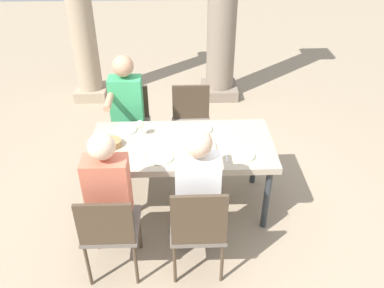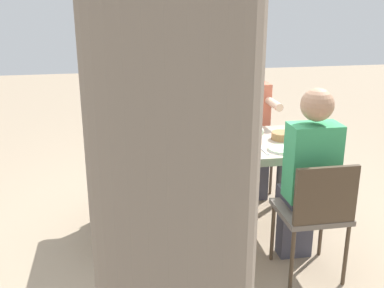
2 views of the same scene
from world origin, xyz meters
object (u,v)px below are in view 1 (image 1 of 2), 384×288
Objects in this scene: diner_woman_green at (126,113)px; diner_man_white at (110,194)px; chair_mid_south at (198,226)px; wine_glass_0 at (140,125)px; plate_0 at (125,130)px; plate_1 at (160,157)px; plate_2 at (200,129)px; chair_west_north at (130,120)px; stone_column_near at (78,3)px; chair_west_south at (110,228)px; bread_basket at (112,143)px; plate_3 at (244,155)px; chair_mid_north at (191,120)px; dining_table at (182,150)px; diner_guest_third at (198,193)px.

diner_woman_green is 1.01× the size of diner_man_white.
wine_glass_0 is (-0.50, 0.99, 0.33)m from chair_mid_south.
plate_0 is (0.03, 0.88, 0.06)m from diner_man_white.
plate_1 and plate_2 have the same top height.
chair_west_north is 1.97m from stone_column_near.
chair_west_south is 3.63× the size of plate_1.
chair_west_south is at bearing -100.86° from wine_glass_0.
plate_0 is at bearing -87.47° from chair_west_north.
stone_column_near reaches higher than bread_basket.
chair_west_north is 1.55m from plate_3.
plate_2 is 0.58m from plate_3.
chair_west_north is at bearing 92.53° from plate_0.
plate_3 is at bearing -9.57° from bread_basket.
chair_west_south is 0.68× the size of diner_man_white.
wine_glass_0 reaches higher than chair_west_north.
chair_west_north is 1.00× the size of chair_mid_north.
chair_mid_south is 0.79m from plate_3.
wine_glass_0 is at bearing 158.72° from plate_3.
chair_west_south reaches higher than chair_mid_north.
dining_table is 1.02m from chair_west_north.
chair_mid_south is 1.10m from plate_2.
plate_0 is at bearing 88.64° from chair_west_south.
plate_2 is (0.76, -0.59, 0.23)m from chair_west_north.
plate_1 is 0.49m from bread_basket.
diner_guest_third is at bearing -53.58° from plate_0.
diner_woman_green is 6.51× the size of plate_3.
chair_mid_south reaches higher than chair_mid_north.
chair_west_south is 0.76m from plate_1.
diner_man_white is at bearing 90.86° from chair_west_south.
plate_0 is at bearing 148.32° from wine_glass_0.
bread_basket is (-0.75, 0.64, 0.06)m from diner_guest_third.
wine_glass_0 reaches higher than bread_basket.
chair_west_south is 1.10m from plate_0.
chair_mid_north is at bearing 48.50° from bread_basket.
chair_mid_south reaches higher than chair_west_north.
chair_west_north is (-0.58, 0.83, -0.16)m from dining_table.
plate_3 is at bearing -54.63° from stone_column_near.
bread_basket is (-0.64, -0.02, 0.10)m from dining_table.
diner_man_white is at bearing -131.16° from plate_2.
stone_column_near is 12.10× the size of plate_2.
diner_guest_third is (0.69, -1.48, 0.19)m from chair_west_north.
chair_west_north is at bearing 110.09° from plate_1.
diner_guest_third is 5.73× the size of plate_0.
plate_2 is (0.18, 0.24, 0.08)m from dining_table.
chair_west_south is (-0.58, -0.83, -0.15)m from dining_table.
plate_1 is at bearing 125.28° from diner_guest_third.
chair_west_south is 0.94× the size of chair_mid_south.
chair_west_south is 5.40× the size of wine_glass_0.
chair_mid_north is 5.35× the size of wine_glass_0.
chair_mid_north is 0.31× the size of stone_column_near.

